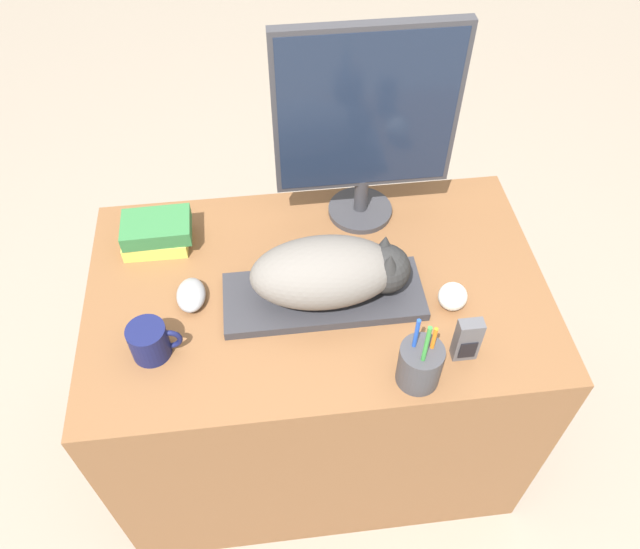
# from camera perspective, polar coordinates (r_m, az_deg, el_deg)

# --- Properties ---
(ground_plane) EXTENTS (12.00, 12.00, 0.00)m
(ground_plane) POSITION_cam_1_polar(r_m,az_deg,el_deg) (2.05, 1.05, -22.73)
(ground_plane) COLOR gray
(desk) EXTENTS (1.13, 0.70, 0.77)m
(desk) POSITION_cam_1_polar(r_m,az_deg,el_deg) (1.84, -0.21, -8.68)
(desk) COLOR brown
(desk) RESTS_ON ground_plane
(keyboard) EXTENTS (0.48, 0.18, 0.02)m
(keyboard) POSITION_cam_1_polar(r_m,az_deg,el_deg) (1.50, 0.33, -2.02)
(keyboard) COLOR #2D2D33
(keyboard) RESTS_ON desk
(cat) EXTENTS (0.37, 0.18, 0.16)m
(cat) POSITION_cam_1_polar(r_m,az_deg,el_deg) (1.43, 1.22, 0.28)
(cat) COLOR #66605B
(cat) RESTS_ON keyboard
(monitor) EXTENTS (0.44, 0.17, 0.54)m
(monitor) POSITION_cam_1_polar(r_m,az_deg,el_deg) (1.52, 4.26, 13.96)
(monitor) COLOR #333338
(monitor) RESTS_ON desk
(computer_mouse) EXTENTS (0.07, 0.10, 0.04)m
(computer_mouse) POSITION_cam_1_polar(r_m,az_deg,el_deg) (1.52, -11.71, -1.84)
(computer_mouse) COLOR gray
(computer_mouse) RESTS_ON desk
(coffee_mug) EXTENTS (0.12, 0.09, 0.09)m
(coffee_mug) POSITION_cam_1_polar(r_m,az_deg,el_deg) (1.43, -15.27, -5.90)
(coffee_mug) COLOR #141947
(coffee_mug) RESTS_ON desk
(pen_cup) EXTENTS (0.09, 0.09, 0.22)m
(pen_cup) POSITION_cam_1_polar(r_m,az_deg,el_deg) (1.35, 9.12, -8.10)
(pen_cup) COLOR #38383D
(pen_cup) RESTS_ON desk
(baseball) EXTENTS (0.07, 0.07, 0.07)m
(baseball) POSITION_cam_1_polar(r_m,az_deg,el_deg) (1.50, 12.04, -1.98)
(baseball) COLOR silver
(baseball) RESTS_ON desk
(phone) EXTENTS (0.05, 0.03, 0.12)m
(phone) POSITION_cam_1_polar(r_m,az_deg,el_deg) (1.40, 13.32, -5.83)
(phone) COLOR #4C4C51
(phone) RESTS_ON desk
(book_stack) EXTENTS (0.18, 0.12, 0.08)m
(book_stack) POSITION_cam_1_polar(r_m,az_deg,el_deg) (1.65, -14.74, 3.71)
(book_stack) COLOR #CCC14C
(book_stack) RESTS_ON desk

